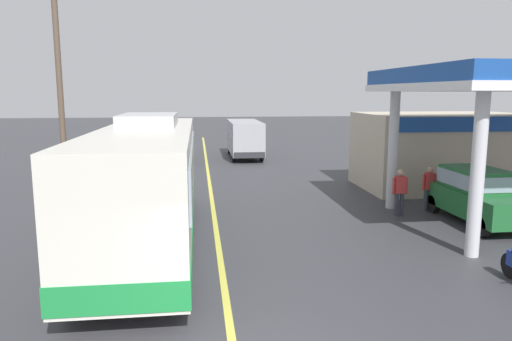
% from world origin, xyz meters
% --- Properties ---
extents(ground, '(120.00, 120.00, 0.00)m').
position_xyz_m(ground, '(0.00, 20.00, 0.00)').
color(ground, '#38383D').
extents(lane_divider_stripe, '(0.16, 50.00, 0.01)m').
position_xyz_m(lane_divider_stripe, '(0.00, 15.00, 0.00)').
color(lane_divider_stripe, '#D8CC4C').
rests_on(lane_divider_stripe, ground).
extents(coach_bus_main, '(2.60, 11.04, 3.69)m').
position_xyz_m(coach_bus_main, '(-1.96, 7.09, 1.72)').
color(coach_bus_main, silver).
rests_on(coach_bus_main, ground).
extents(gas_station_roadside, '(9.10, 11.95, 5.10)m').
position_xyz_m(gas_station_roadside, '(10.39, 11.86, 2.63)').
color(gas_station_roadside, '#194799').
rests_on(gas_station_roadside, ground).
extents(car_at_pump, '(1.70, 4.20, 1.82)m').
position_xyz_m(car_at_pump, '(8.70, 8.08, 1.01)').
color(car_at_pump, '#1E602D').
rests_on(car_at_pump, ground).
extents(minibus_opposing_lane, '(2.04, 6.13, 2.44)m').
position_xyz_m(minibus_opposing_lane, '(2.61, 25.23, 1.47)').
color(minibus_opposing_lane, '#A5A5AD').
rests_on(minibus_opposing_lane, ground).
extents(pedestrian_near_pump, '(0.55, 0.22, 1.66)m').
position_xyz_m(pedestrian_near_pump, '(7.88, 9.76, 0.93)').
color(pedestrian_near_pump, '#33333F').
rests_on(pedestrian_near_pump, ground).
extents(pedestrian_by_shop, '(0.55, 0.22, 1.66)m').
position_xyz_m(pedestrian_by_shop, '(6.52, 9.23, 0.93)').
color(pedestrian_by_shop, '#33333F').
rests_on(pedestrian_by_shop, ground).
extents(car_trailing_behind_bus, '(1.70, 4.20, 1.82)m').
position_xyz_m(car_trailing_behind_bus, '(-2.21, 23.36, 1.01)').
color(car_trailing_behind_bus, '#B2B2B7').
rests_on(car_trailing_behind_bus, ground).
extents(utility_pole_roadside, '(1.80, 0.24, 8.99)m').
position_xyz_m(utility_pole_roadside, '(-6.15, 14.38, 4.68)').
color(utility_pole_roadside, brown).
rests_on(utility_pole_roadside, ground).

